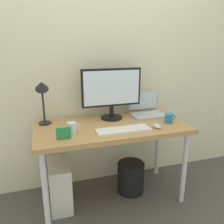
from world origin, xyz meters
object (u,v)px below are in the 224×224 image
object	(u,v)px
glass_cup	(72,128)
monitor	(112,91)
desk_lamp	(42,92)
wastebasket	(131,177)
laptop	(146,109)
photo_frame	(63,133)
mouse	(157,126)
computer_tower	(60,184)
coffee_mug	(169,118)
keyboard	(123,130)
desk	(112,133)

from	to	relation	value
glass_cup	monitor	bearing A→B (deg)	32.54
desk_lamp	wastebasket	world-z (taller)	desk_lamp
laptop	photo_frame	world-z (taller)	laptop
glass_cup	photo_frame	xyz separation A→B (m)	(-0.07, -0.10, 0.00)
mouse	computer_tower	world-z (taller)	mouse
mouse	computer_tower	size ratio (longest dim) A/B	0.21
monitor	coffee_mug	distance (m)	0.57
keyboard	photo_frame	world-z (taller)	photo_frame
coffee_mug	monitor	bearing A→B (deg)	149.44
laptop	coffee_mug	xyz separation A→B (m)	(0.09, -0.29, -0.02)
laptop	coffee_mug	size ratio (longest dim) A/B	2.98
keyboard	desk	bearing A→B (deg)	103.88
monitor	keyboard	distance (m)	0.43
keyboard	glass_cup	world-z (taller)	glass_cup
computer_tower	wastebasket	xyz separation A→B (m)	(0.68, 0.01, -0.06)
photo_frame	coffee_mug	bearing A→B (deg)	5.70
glass_cup	computer_tower	distance (m)	0.58
laptop	keyboard	world-z (taller)	laptop
laptop	photo_frame	bearing A→B (deg)	-155.88
monitor	laptop	distance (m)	0.42
coffee_mug	wastebasket	distance (m)	0.70
photo_frame	computer_tower	xyz separation A→B (m)	(-0.05, 0.21, -0.56)
desk	monitor	size ratio (longest dim) A/B	2.36
desk	photo_frame	world-z (taller)	photo_frame
laptop	desk_lamp	xyz separation A→B (m)	(-0.97, -0.02, 0.23)
laptop	desk_lamp	size ratio (longest dim) A/B	0.77
desk_lamp	laptop	bearing A→B (deg)	1.07
desk_lamp	mouse	size ratio (longest dim) A/B	4.59
monitor	computer_tower	bearing A→B (deg)	-163.80
desk_lamp	photo_frame	xyz separation A→B (m)	(0.13, -0.36, -0.24)
mouse	wastebasket	size ratio (longest dim) A/B	0.30
monitor	mouse	distance (m)	0.52
desk	glass_cup	distance (m)	0.38
mouse	coffee_mug	world-z (taller)	coffee_mug
wastebasket	keyboard	bearing A→B (deg)	-127.60
monitor	photo_frame	world-z (taller)	monitor
computer_tower	coffee_mug	bearing A→B (deg)	-6.64
desk_lamp	coffee_mug	distance (m)	1.12
monitor	wastebasket	size ratio (longest dim) A/B	1.85
mouse	computer_tower	distance (m)	1.00
keyboard	coffee_mug	distance (m)	0.47
monitor	desk	bearing A→B (deg)	-105.82
desk_lamp	computer_tower	xyz separation A→B (m)	(0.08, -0.15, -0.80)
photo_frame	glass_cup	bearing A→B (deg)	53.48
coffee_mug	glass_cup	bearing A→B (deg)	179.49
coffee_mug	keyboard	bearing A→B (deg)	-169.68
monitor	desk_lamp	xyz separation A→B (m)	(-0.61, 0.00, 0.02)
wastebasket	mouse	bearing A→B (deg)	-56.87
monitor	mouse	world-z (taller)	monitor
desk	wastebasket	distance (m)	0.55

